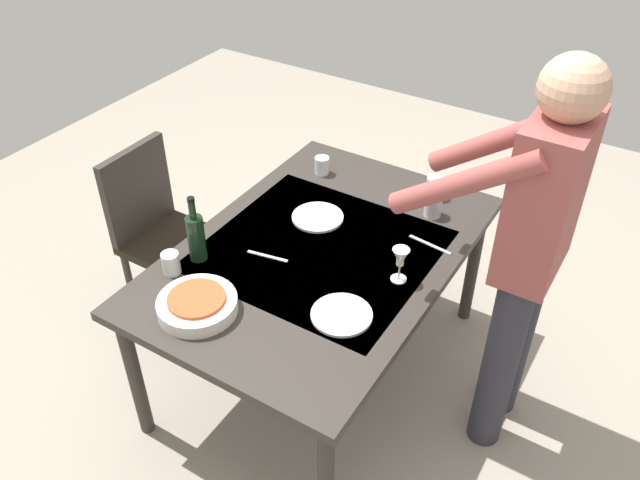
# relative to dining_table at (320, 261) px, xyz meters

# --- Properties ---
(ground_plane) EXTENTS (6.00, 6.00, 0.00)m
(ground_plane) POSITION_rel_dining_table_xyz_m (0.00, 0.00, -0.66)
(ground_plane) COLOR #9E9384
(dining_table) EXTENTS (1.55, 1.06, 0.72)m
(dining_table) POSITION_rel_dining_table_xyz_m (0.00, 0.00, 0.00)
(dining_table) COLOR #332D28
(dining_table) RESTS_ON ground_plane
(chair_near) EXTENTS (0.40, 0.40, 0.91)m
(chair_near) POSITION_rel_dining_table_xyz_m (0.04, -0.91, -0.13)
(chair_near) COLOR black
(chair_near) RESTS_ON ground_plane
(person_server) EXTENTS (0.42, 0.61, 1.69)m
(person_server) POSITION_rel_dining_table_xyz_m (-0.15, 0.79, 0.31)
(person_server) COLOR #2D2D38
(person_server) RESTS_ON ground_plane
(wine_bottle) EXTENTS (0.07, 0.07, 0.30)m
(wine_bottle) POSITION_rel_dining_table_xyz_m (0.31, -0.39, 0.17)
(wine_bottle) COLOR black
(wine_bottle) RESTS_ON dining_table
(wine_glass_left) EXTENTS (0.07, 0.07, 0.15)m
(wine_glass_left) POSITION_rel_dining_table_xyz_m (0.00, 0.36, 0.17)
(wine_glass_left) COLOR white
(wine_glass_left) RESTS_ON dining_table
(water_cup_near_left) EXTENTS (0.08, 0.08, 0.10)m
(water_cup_near_left) POSITION_rel_dining_table_xyz_m (-0.62, 0.24, 0.11)
(water_cup_near_left) COLOR silver
(water_cup_near_left) RESTS_ON dining_table
(water_cup_near_right) EXTENTS (0.07, 0.07, 0.09)m
(water_cup_near_right) POSITION_rel_dining_table_xyz_m (-0.52, -0.31, 0.11)
(water_cup_near_right) COLOR silver
(water_cup_near_right) RESTS_ON dining_table
(water_cup_far_left) EXTENTS (0.08, 0.08, 0.10)m
(water_cup_far_left) POSITION_rel_dining_table_xyz_m (-0.48, 0.30, 0.12)
(water_cup_far_left) COLOR silver
(water_cup_far_left) RESTS_ON dining_table
(water_cup_far_right) EXTENTS (0.07, 0.07, 0.09)m
(water_cup_far_right) POSITION_rel_dining_table_xyz_m (0.43, -0.43, 0.11)
(water_cup_far_right) COLOR silver
(water_cup_far_right) RESTS_ON dining_table
(serving_bowl_pasta) EXTENTS (0.30, 0.30, 0.07)m
(serving_bowl_pasta) POSITION_rel_dining_table_xyz_m (0.55, -0.19, 0.10)
(serving_bowl_pasta) COLOR white
(serving_bowl_pasta) RESTS_ON dining_table
(dinner_plate_near) EXTENTS (0.23, 0.23, 0.01)m
(dinner_plate_near) POSITION_rel_dining_table_xyz_m (0.30, 0.28, 0.07)
(dinner_plate_near) COLOR white
(dinner_plate_near) RESTS_ON dining_table
(dinner_plate_far) EXTENTS (0.23, 0.23, 0.01)m
(dinner_plate_far) POSITION_rel_dining_table_xyz_m (-0.19, -0.13, 0.07)
(dinner_plate_far) COLOR white
(dinner_plate_far) RESTS_ON dining_table
(table_knife) EXTENTS (0.04, 0.20, 0.00)m
(table_knife) POSITION_rel_dining_table_xyz_m (-0.27, 0.38, 0.07)
(table_knife) COLOR silver
(table_knife) RESTS_ON dining_table
(table_fork) EXTENTS (0.05, 0.18, 0.00)m
(table_fork) POSITION_rel_dining_table_xyz_m (0.16, -0.16, 0.07)
(table_fork) COLOR silver
(table_fork) RESTS_ON dining_table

